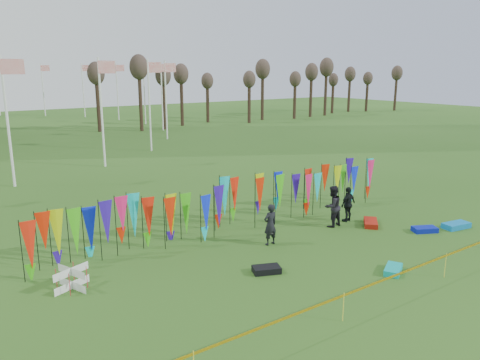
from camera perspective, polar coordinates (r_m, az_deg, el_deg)
ground at (r=17.03m, az=11.91°, el=-11.79°), size 160.00×160.00×0.00m
banner_row at (r=21.45m, az=-0.34°, el=-2.31°), size 18.64×0.64×2.24m
caution_tape_near at (r=15.39m, az=17.02°, el=-11.74°), size 26.00×0.02×0.90m
tree_line at (r=69.61m, az=3.75°, el=12.53°), size 53.92×1.92×7.84m
box_kite at (r=16.80m, az=-19.83°, el=-11.22°), size 0.70×0.70×0.78m
person_left at (r=19.50m, az=3.70°, el=-5.44°), size 0.65×0.49×1.76m
person_mid at (r=22.06m, az=11.20°, el=-3.16°), size 0.98×0.65×1.95m
person_right at (r=23.00m, az=13.04°, el=-2.89°), size 1.06×0.69×1.71m
kite_bag_turquoise at (r=18.05m, az=18.18°, el=-10.33°), size 1.16×0.96×0.21m
kite_bag_blue at (r=22.77m, az=21.59°, el=-5.62°), size 1.20×0.97×0.22m
kite_bag_red at (r=22.89m, az=15.64°, el=-5.05°), size 1.34×1.30×0.24m
kite_bag_black at (r=17.19m, az=3.25°, el=-10.84°), size 1.13×0.89×0.23m
kite_bag_teal at (r=23.86m, az=24.85°, el=-5.05°), size 1.38×0.82×0.25m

